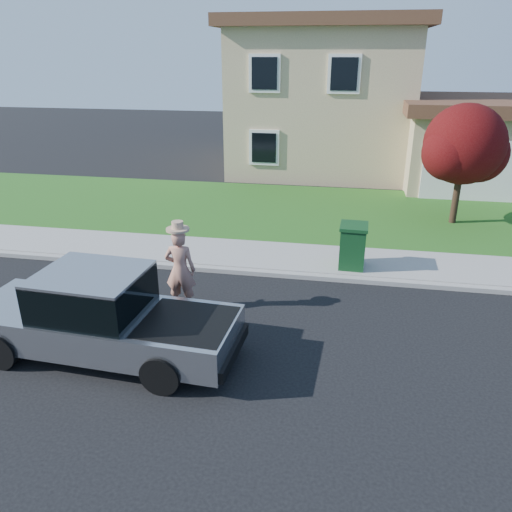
{
  "coord_description": "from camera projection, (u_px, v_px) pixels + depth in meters",
  "views": [
    {
      "loc": [
        1.28,
        -8.85,
        5.45
      ],
      "look_at": [
        -0.54,
        1.3,
        1.2
      ],
      "focal_mm": 35.0,
      "sensor_mm": 36.0,
      "label": 1
    }
  ],
  "objects": [
    {
      "name": "lawn",
      "position": [
        334.0,
        213.0,
        17.89
      ],
      "size": [
        40.0,
        7.0,
        0.1
      ],
      "primitive_type": "cube",
      "color": "#255117",
      "rests_on": "ground"
    },
    {
      "name": "house",
      "position": [
        350.0,
        102.0,
        23.83
      ],
      "size": [
        14.0,
        11.3,
        6.85
      ],
      "color": "tan",
      "rests_on": "ground"
    },
    {
      "name": "ornamental_tree",
      "position": [
        465.0,
        148.0,
        15.87
      ],
      "size": [
        2.83,
        2.55,
        3.88
      ],
      "color": "black",
      "rests_on": "lawn"
    },
    {
      "name": "ground",
      "position": [
        271.0,
        335.0,
        10.34
      ],
      "size": [
        80.0,
        80.0,
        0.0
      ],
      "primitive_type": "plane",
      "color": "black",
      "rests_on": "ground"
    },
    {
      "name": "sidewalk",
      "position": [
        328.0,
        261.0,
        13.79
      ],
      "size": [
        40.0,
        2.0,
        0.15
      ],
      "primitive_type": "cube",
      "color": "gray",
      "rests_on": "ground"
    },
    {
      "name": "trash_bin",
      "position": [
        353.0,
        246.0,
        13.03
      ],
      "size": [
        0.74,
        0.85,
        1.16
      ],
      "rotation": [
        0.0,
        0.0,
        -0.04
      ],
      "color": "#0F3918",
      "rests_on": "sidewalk"
    },
    {
      "name": "woman",
      "position": [
        180.0,
        268.0,
        11.05
      ],
      "size": [
        0.71,
        0.51,
        2.08
      ],
      "rotation": [
        0.0,
        0.0,
        3.19
      ],
      "color": "tan",
      "rests_on": "ground"
    },
    {
      "name": "pickup_truck",
      "position": [
        101.0,
        317.0,
        9.39
      ],
      "size": [
        5.33,
        2.17,
        1.72
      ],
      "rotation": [
        0.0,
        0.0,
        -0.06
      ],
      "color": "black",
      "rests_on": "ground"
    },
    {
      "name": "curb",
      "position": [
        326.0,
        278.0,
        12.8
      ],
      "size": [
        40.0,
        0.2,
        0.12
      ],
      "primitive_type": "cube",
      "color": "gray",
      "rests_on": "ground"
    }
  ]
}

